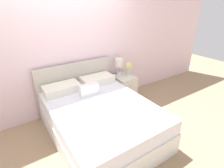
# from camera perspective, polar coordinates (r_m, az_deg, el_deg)

# --- Properties ---
(ground_plane) EXTENTS (12.00, 12.00, 0.00)m
(ground_plane) POSITION_cam_1_polar(r_m,az_deg,el_deg) (3.93, -11.04, -7.46)
(ground_plane) COLOR tan
(wall_back) EXTENTS (8.00, 0.06, 2.60)m
(wall_back) POSITION_cam_1_polar(r_m,az_deg,el_deg) (3.49, -13.28, 11.44)
(wall_back) COLOR silver
(wall_back) RESTS_ON ground_plane
(bed) EXTENTS (1.56, 2.03, 1.02)m
(bed) POSITION_cam_1_polar(r_m,az_deg,el_deg) (3.03, -4.33, -10.61)
(bed) COLOR white
(bed) RESTS_ON ground_plane
(nightstand) EXTENTS (0.41, 0.50, 0.59)m
(nightstand) POSITION_cam_1_polar(r_m,az_deg,el_deg) (4.04, 3.91, -1.28)
(nightstand) COLOR silver
(nightstand) RESTS_ON ground_plane
(table_lamp) EXTENTS (0.18, 0.18, 0.39)m
(table_lamp) POSITION_cam_1_polar(r_m,az_deg,el_deg) (3.88, 2.35, 6.62)
(table_lamp) COLOR white
(table_lamp) RESTS_ON nightstand
(flower_vase) EXTENTS (0.16, 0.16, 0.30)m
(flower_vase) POSITION_cam_1_polar(r_m,az_deg,el_deg) (3.94, 5.60, 5.69)
(flower_vase) COLOR silver
(flower_vase) RESTS_ON nightstand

